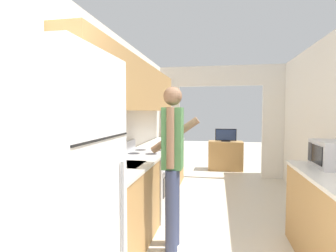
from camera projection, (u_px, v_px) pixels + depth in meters
wall_left at (119, 110)px, 3.42m from camera, size 0.38×7.49×2.50m
wall_far_with_doorway at (220, 112)px, 5.91m from camera, size 3.14×0.06×2.50m
counter_left at (148, 179)px, 3.97m from camera, size 0.62×3.85×0.90m
refrigerator at (55, 202)px, 1.63m from camera, size 0.70×0.76×1.84m
range_oven at (146, 182)px, 3.79m from camera, size 0.66×0.74×1.04m
person at (173, 162)px, 2.80m from camera, size 0.56×0.37×1.75m
microwave at (336, 155)px, 2.69m from camera, size 0.40×0.47×0.28m
tv_cabinet at (225, 156)px, 6.62m from camera, size 0.85×0.42×0.72m
television at (226, 135)px, 6.54m from camera, size 0.52×0.16×0.32m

